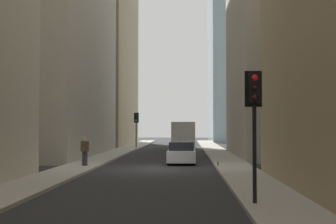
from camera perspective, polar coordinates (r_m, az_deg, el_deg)
ground_plane at (r=24.45m, az=-1.59°, el=-7.64°), size 135.00×135.00×0.00m
sidewalk_right at (r=25.17m, az=-11.94°, el=-7.27°), size 90.00×2.20×0.14m
sidewalk_left at (r=24.53m, az=9.05°, el=-7.43°), size 90.00×2.20×0.14m
building_left_midfar at (r=36.59m, az=16.82°, el=11.70°), size 14.24×10.50×21.98m
building_right_far at (r=57.17m, az=-10.16°, el=10.84°), size 18.53×10.50×30.05m
delivery_truck at (r=42.86m, az=2.09°, el=-3.23°), size 6.46×2.25×2.84m
sedan_silver at (r=27.93m, az=1.83°, el=-5.56°), size 4.30×1.78×1.42m
traffic_light_foreground at (r=12.97m, az=11.52°, el=0.91°), size 0.43×0.52×3.98m
traffic_light_midblock at (r=46.45m, az=-4.30°, el=-1.32°), size 0.43×0.52×3.79m
pedestrian at (r=25.23m, az=-11.13°, el=-5.03°), size 0.26×0.44×1.67m
discarded_bottle at (r=24.99m, az=6.73°, el=-6.93°), size 0.07×0.07×0.27m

